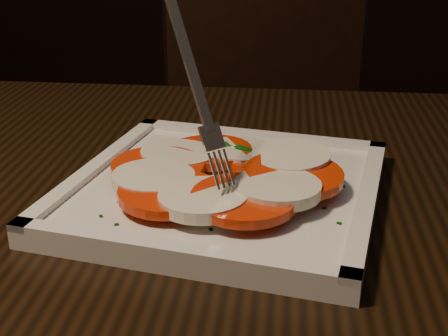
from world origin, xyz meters
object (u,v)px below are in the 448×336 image
(chair, at_px, (279,148))
(fork, at_px, (188,82))
(plate, at_px, (224,191))
(table, at_px, (273,318))

(chair, bearing_deg, fork, -115.97)
(chair, xyz_separation_m, plate, (-0.04, -0.70, 0.22))
(chair, distance_m, fork, 0.79)
(chair, xyz_separation_m, fork, (-0.06, -0.72, 0.33))
(table, distance_m, chair, 0.74)
(plate, height_order, fork, fork)
(chair, bearing_deg, plate, -113.99)
(plate, bearing_deg, table, -35.85)
(chair, height_order, fork, fork)
(table, height_order, plate, plate)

